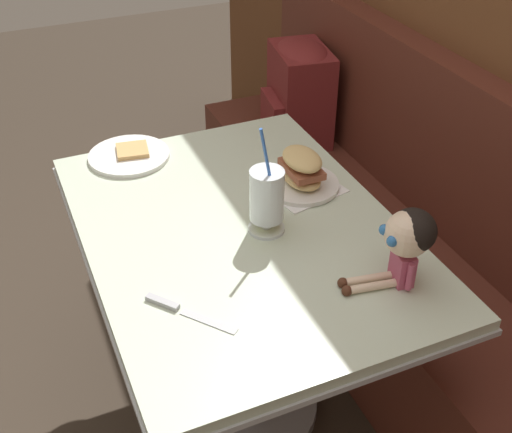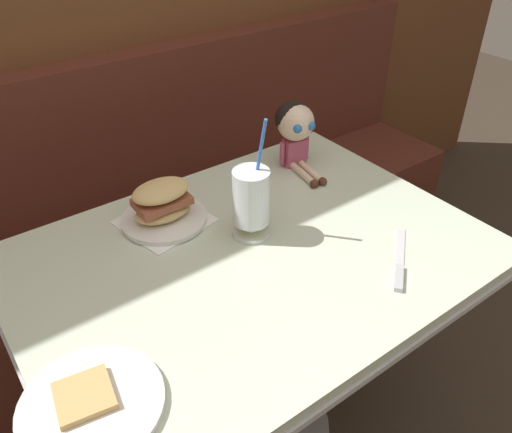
{
  "view_description": "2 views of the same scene",
  "coord_description": "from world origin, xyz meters",
  "px_view_note": "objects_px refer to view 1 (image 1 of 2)",
  "views": [
    {
      "loc": [
        1.29,
        -0.33,
        1.77
      ],
      "look_at": [
        0.08,
        0.19,
        0.82
      ],
      "focal_mm": 45.83,
      "sensor_mm": 36.0,
      "label": 1
    },
    {
      "loc": [
        -0.56,
        -0.6,
        1.52
      ],
      "look_at": [
        0.03,
        0.2,
        0.82
      ],
      "focal_mm": 36.17,
      "sensor_mm": 36.0,
      "label": 2
    }
  ],
  "objects_px": {
    "milkshake_glass": "(267,198)",
    "seated_doll": "(407,238)",
    "toast_plate": "(131,155)",
    "sandwich_plate": "(301,173)",
    "backpack": "(299,91)",
    "butter_knife": "(175,307)"
  },
  "relations": [
    {
      "from": "sandwich_plate",
      "to": "backpack",
      "type": "height_order",
      "value": "sandwich_plate"
    },
    {
      "from": "toast_plate",
      "to": "milkshake_glass",
      "type": "distance_m",
      "value": 0.57
    },
    {
      "from": "sandwich_plate",
      "to": "backpack",
      "type": "bearing_deg",
      "value": 153.76
    },
    {
      "from": "milkshake_glass",
      "to": "backpack",
      "type": "relative_size",
      "value": 0.78
    },
    {
      "from": "milkshake_glass",
      "to": "backpack",
      "type": "xyz_separation_m",
      "value": [
        -0.9,
        0.55,
        -0.18
      ]
    },
    {
      "from": "milkshake_glass",
      "to": "seated_doll",
      "type": "height_order",
      "value": "milkshake_glass"
    },
    {
      "from": "seated_doll",
      "to": "backpack",
      "type": "xyz_separation_m",
      "value": [
        -1.21,
        0.34,
        -0.21
      ]
    },
    {
      "from": "seated_doll",
      "to": "backpack",
      "type": "height_order",
      "value": "seated_doll"
    },
    {
      "from": "milkshake_glass",
      "to": "backpack",
      "type": "bearing_deg",
      "value": 148.75
    },
    {
      "from": "toast_plate",
      "to": "sandwich_plate",
      "type": "relative_size",
      "value": 1.06
    },
    {
      "from": "toast_plate",
      "to": "sandwich_plate",
      "type": "distance_m",
      "value": 0.55
    },
    {
      "from": "sandwich_plate",
      "to": "butter_knife",
      "type": "distance_m",
      "value": 0.6
    },
    {
      "from": "milkshake_glass",
      "to": "seated_doll",
      "type": "bearing_deg",
      "value": 33.94
    },
    {
      "from": "toast_plate",
      "to": "backpack",
      "type": "xyz_separation_m",
      "value": [
        -0.39,
        0.78,
        -0.09
      ]
    },
    {
      "from": "butter_knife",
      "to": "sandwich_plate",
      "type": "bearing_deg",
      "value": 124.96
    },
    {
      "from": "toast_plate",
      "to": "backpack",
      "type": "height_order",
      "value": "backpack"
    },
    {
      "from": "toast_plate",
      "to": "seated_doll",
      "type": "xyz_separation_m",
      "value": [
        0.82,
        0.44,
        0.12
      ]
    },
    {
      "from": "sandwich_plate",
      "to": "backpack",
      "type": "xyz_separation_m",
      "value": [
        -0.75,
        0.37,
        -0.13
      ]
    },
    {
      "from": "milkshake_glass",
      "to": "butter_knife",
      "type": "xyz_separation_m",
      "value": [
        0.19,
        -0.31,
        -0.1
      ]
    },
    {
      "from": "backpack",
      "to": "toast_plate",
      "type": "bearing_deg",
      "value": -63.49
    },
    {
      "from": "toast_plate",
      "to": "milkshake_glass",
      "type": "xyz_separation_m",
      "value": [
        0.51,
        0.23,
        0.09
      ]
    },
    {
      "from": "sandwich_plate",
      "to": "butter_knife",
      "type": "xyz_separation_m",
      "value": [
        0.34,
        -0.49,
        -0.04
      ]
    }
  ]
}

